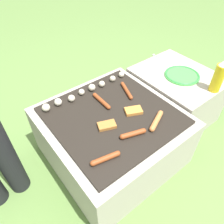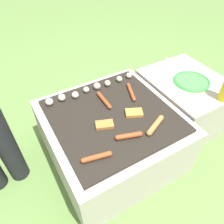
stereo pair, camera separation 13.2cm
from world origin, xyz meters
name	(u,v)px [view 2 (the right image)]	position (x,y,z in m)	size (l,w,h in m)	color
ground_plane	(112,154)	(0.00, 0.00, 0.00)	(14.00, 14.00, 0.00)	#608442
grill	(112,136)	(0.00, 0.00, 0.20)	(0.80, 0.80, 0.40)	#B2AA9E
side_ledge	(183,101)	(0.67, 0.03, 0.20)	(0.51, 0.62, 0.40)	#B2AA9E
sausage_front_center	(104,100)	(0.02, 0.13, 0.42)	(0.03, 0.18, 0.03)	#93421E
sausage_back_left	(155,125)	(0.16, -0.22, 0.42)	(0.17, 0.09, 0.03)	#C6753D
sausage_back_right	(131,92)	(0.22, 0.11, 0.41)	(0.08, 0.18, 0.02)	#93421E
sausage_back_center	(129,136)	(-0.01, -0.20, 0.42)	(0.15, 0.07, 0.03)	#93421E
sausage_mid_right	(97,157)	(-0.23, -0.24, 0.42)	(0.16, 0.06, 0.03)	#93421E
bread_slice_left	(105,125)	(-0.09, -0.06, 0.41)	(0.12, 0.09, 0.02)	#B27033
bread_slice_center	(134,113)	(0.12, -0.06, 0.41)	(0.12, 0.10, 0.02)	#D18438
mushroom_row	(88,89)	(-0.03, 0.27, 0.42)	(0.65, 0.06, 0.05)	beige
plate_colorful	(192,81)	(0.67, 0.00, 0.41)	(0.26, 0.26, 0.02)	#4CB24C
fork_utensil	(174,63)	(0.74, 0.26, 0.41)	(0.03, 0.22, 0.01)	silver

